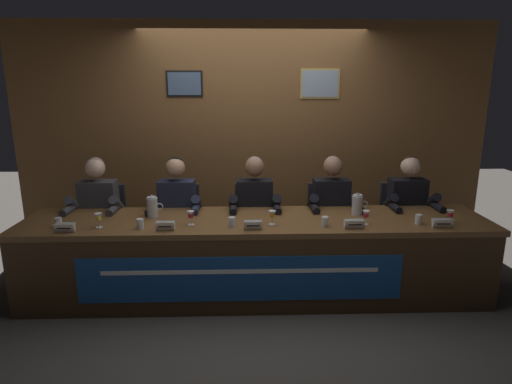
{
  "coord_description": "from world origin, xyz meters",
  "views": [
    {
      "loc": [
        -0.12,
        -3.72,
        1.91
      ],
      "look_at": [
        0.0,
        0.0,
        0.98
      ],
      "focal_mm": 30.22,
      "sensor_mm": 36.0,
      "label": 1
    }
  ],
  "objects_px": {
    "nameplate_left": "(165,226)",
    "panelist_right": "(332,208)",
    "panelist_far_left": "(97,210)",
    "panelist_center": "(255,209)",
    "conference_table": "(256,246)",
    "water_cup_right": "(325,222)",
    "juice_glass_left": "(191,215)",
    "water_pitcher_left_side": "(152,207)",
    "water_cup_far_left": "(58,223)",
    "panelist_far_right": "(409,207)",
    "water_cup_left": "(140,224)",
    "chair_far_right": "(400,227)",
    "juice_glass_far_right": "(450,214)",
    "juice_glass_far_left": "(98,218)",
    "panelist_left": "(176,209)",
    "nameplate_far_right": "(443,223)",
    "juice_glass_right": "(366,215)",
    "water_cup_far_right": "(419,220)",
    "chair_far_left": "(105,230)",
    "water_pitcher_right_side": "(357,205)",
    "nameplate_far_left": "(65,228)",
    "nameplate_right": "(354,224)",
    "chair_center": "(254,229)",
    "chair_right": "(327,228)",
    "juice_glass_center": "(272,215)",
    "water_cup_center": "(232,223)"
  },
  "relations": [
    {
      "from": "water_cup_left",
      "to": "chair_center",
      "type": "bearing_deg",
      "value": 40.52
    },
    {
      "from": "panelist_far_left",
      "to": "water_cup_far_left",
      "type": "bearing_deg",
      "value": -101.98
    },
    {
      "from": "panelist_center",
      "to": "chair_center",
      "type": "bearing_deg",
      "value": 90.0
    },
    {
      "from": "juice_glass_right",
      "to": "panelist_far_right",
      "type": "bearing_deg",
      "value": 43.99
    },
    {
      "from": "panelist_right",
      "to": "nameplate_right",
      "type": "height_order",
      "value": "panelist_right"
    },
    {
      "from": "juice_glass_far_left",
      "to": "panelist_left",
      "type": "distance_m",
      "value": 0.83
    },
    {
      "from": "chair_far_left",
      "to": "panelist_far_right",
      "type": "height_order",
      "value": "panelist_far_right"
    },
    {
      "from": "chair_far_left",
      "to": "water_pitcher_right_side",
      "type": "height_order",
      "value": "water_pitcher_right_side"
    },
    {
      "from": "juice_glass_left",
      "to": "water_pitcher_right_side",
      "type": "height_order",
      "value": "water_pitcher_right_side"
    },
    {
      "from": "nameplate_far_right",
      "to": "water_cup_left",
      "type": "bearing_deg",
      "value": 178.6
    },
    {
      "from": "nameplate_far_right",
      "to": "juice_glass_far_right",
      "type": "distance_m",
      "value": 0.16
    },
    {
      "from": "water_cup_far_left",
      "to": "chair_far_left",
      "type": "bearing_deg",
      "value": 80.98
    },
    {
      "from": "panelist_far_left",
      "to": "juice_glass_right",
      "type": "xyz_separation_m",
      "value": [
        2.5,
        -0.59,
        0.11
      ]
    },
    {
      "from": "panelist_right",
      "to": "nameplate_far_right",
      "type": "height_order",
      "value": "panelist_right"
    },
    {
      "from": "chair_far_left",
      "to": "water_cup_far_right",
      "type": "distance_m",
      "value": 3.09
    },
    {
      "from": "panelist_left",
      "to": "chair_far_right",
      "type": "relative_size",
      "value": 1.36
    },
    {
      "from": "juice_glass_far_left",
      "to": "water_pitcher_left_side",
      "type": "height_order",
      "value": "water_pitcher_left_side"
    },
    {
      "from": "nameplate_left",
      "to": "juice_glass_left",
      "type": "height_order",
      "value": "juice_glass_left"
    },
    {
      "from": "chair_far_right",
      "to": "panelist_far_right",
      "type": "height_order",
      "value": "panelist_far_right"
    },
    {
      "from": "water_pitcher_left_side",
      "to": "nameplate_far_left",
      "type": "bearing_deg",
      "value": -148.11
    },
    {
      "from": "panelist_center",
      "to": "water_pitcher_left_side",
      "type": "height_order",
      "value": "panelist_center"
    },
    {
      "from": "water_cup_left",
      "to": "chair_far_right",
      "type": "relative_size",
      "value": 0.09
    },
    {
      "from": "nameplate_left",
      "to": "chair_far_right",
      "type": "xyz_separation_m",
      "value": [
        2.32,
        0.9,
        -0.34
      ]
    },
    {
      "from": "juice_glass_left",
      "to": "panelist_center",
      "type": "distance_m",
      "value": 0.8
    },
    {
      "from": "chair_center",
      "to": "juice_glass_left",
      "type": "bearing_deg",
      "value": -126.8
    },
    {
      "from": "nameplate_left",
      "to": "panelist_right",
      "type": "bearing_deg",
      "value": 24.41
    },
    {
      "from": "chair_far_left",
      "to": "juice_glass_left",
      "type": "bearing_deg",
      "value": -37.38
    },
    {
      "from": "nameplate_far_right",
      "to": "juice_glass_far_right",
      "type": "xyz_separation_m",
      "value": [
        0.11,
        0.1,
        0.05
      ]
    },
    {
      "from": "panelist_left",
      "to": "nameplate_left",
      "type": "bearing_deg",
      "value": -88.8
    },
    {
      "from": "chair_far_left",
      "to": "juice_glass_center",
      "type": "relative_size",
      "value": 7.24
    },
    {
      "from": "juice_glass_center",
      "to": "water_cup_center",
      "type": "xyz_separation_m",
      "value": [
        -0.35,
        -0.05,
        -0.05
      ]
    },
    {
      "from": "water_cup_far_left",
      "to": "panelist_far_right",
      "type": "relative_size",
      "value": 0.07
    },
    {
      "from": "juice_glass_far_right",
      "to": "water_pitcher_left_side",
      "type": "distance_m",
      "value": 2.64
    },
    {
      "from": "conference_table",
      "to": "water_cup_right",
      "type": "xyz_separation_m",
      "value": [
        0.58,
        -0.11,
        0.26
      ]
    },
    {
      "from": "conference_table",
      "to": "panelist_far_left",
      "type": "relative_size",
      "value": 3.42
    },
    {
      "from": "water_cup_far_left",
      "to": "juice_glass_far_left",
      "type": "bearing_deg",
      "value": -1.33
    },
    {
      "from": "water_cup_far_left",
      "to": "juice_glass_left",
      "type": "height_order",
      "value": "juice_glass_left"
    },
    {
      "from": "nameplate_far_left",
      "to": "water_cup_far_right",
      "type": "relative_size",
      "value": 1.94
    },
    {
      "from": "juice_glass_far_left",
      "to": "nameplate_far_left",
      "type": "bearing_deg",
      "value": -153.43
    },
    {
      "from": "conference_table",
      "to": "panelist_far_right",
      "type": "height_order",
      "value": "panelist_far_right"
    },
    {
      "from": "conference_table",
      "to": "water_pitcher_left_side",
      "type": "height_order",
      "value": "water_pitcher_left_side"
    },
    {
      "from": "panelist_far_left",
      "to": "panelist_center",
      "type": "xyz_separation_m",
      "value": [
        1.56,
        0.0,
        0.0
      ]
    },
    {
      "from": "panelist_far_left",
      "to": "water_cup_right",
      "type": "xyz_separation_m",
      "value": [
        2.14,
        -0.63,
        0.06
      ]
    },
    {
      "from": "panelist_far_left",
      "to": "panelist_right",
      "type": "xyz_separation_m",
      "value": [
        2.34,
        0.0,
        0.0
      ]
    },
    {
      "from": "chair_right",
      "to": "nameplate_right",
      "type": "height_order",
      "value": "chair_right"
    },
    {
      "from": "water_cup_left",
      "to": "water_cup_center",
      "type": "bearing_deg",
      "value": 1.52
    },
    {
      "from": "panelist_far_right",
      "to": "water_cup_far_right",
      "type": "distance_m",
      "value": 0.61
    },
    {
      "from": "water_cup_left",
      "to": "panelist_right",
      "type": "xyz_separation_m",
      "value": [
        1.76,
        0.64,
        -0.06
      ]
    },
    {
      "from": "water_pitcher_left_side",
      "to": "juice_glass_left",
      "type": "bearing_deg",
      "value": -32.36
    },
    {
      "from": "panelist_left",
      "to": "nameplate_far_right",
      "type": "xyz_separation_m",
      "value": [
        2.35,
        -0.7,
        0.06
      ]
    }
  ]
}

